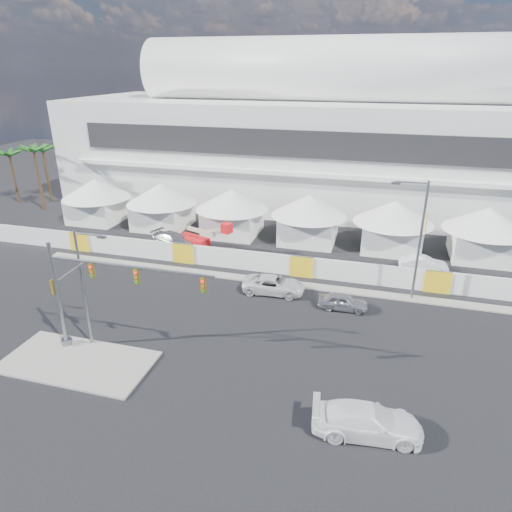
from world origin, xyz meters
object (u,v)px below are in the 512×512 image
(lot_car_c, at_px, (174,240))
(streetlight_curb, at_px, (418,233))
(pickup_curb, at_px, (274,285))
(streetlight_median, at_px, (85,281))
(pickup_near, at_px, (367,421))
(sedan_silver, at_px, (343,302))
(traffic_mast, at_px, (89,294))
(boom_lift, at_px, (199,239))
(lot_car_a, at_px, (424,264))

(lot_car_c, bearing_deg, streetlight_curb, -82.99)
(pickup_curb, xyz_separation_m, lot_car_c, (-13.05, 7.58, 0.04))
(pickup_curb, relative_size, streetlight_median, 0.63)
(pickup_near, height_order, streetlight_curb, streetlight_curb)
(streetlight_curb, bearing_deg, sedan_silver, -147.82)
(lot_car_c, relative_size, traffic_mast, 0.46)
(sedan_silver, relative_size, boom_lift, 0.53)
(sedan_silver, xyz_separation_m, boom_lift, (-16.54, 9.64, 0.30))
(pickup_near, xyz_separation_m, traffic_mast, (-18.51, 2.83, 3.65))
(sedan_silver, distance_m, lot_car_c, 21.14)
(lot_car_a, distance_m, traffic_mast, 30.58)
(lot_car_a, height_order, streetlight_median, streetlight_median)
(streetlight_curb, bearing_deg, lot_car_c, 167.10)
(pickup_curb, xyz_separation_m, lot_car_a, (12.87, 8.28, -0.01))
(lot_car_c, relative_size, streetlight_curb, 0.53)
(traffic_mast, bearing_deg, sedan_silver, 33.76)
(sedan_silver, distance_m, traffic_mast, 19.49)
(lot_car_a, distance_m, boom_lift, 23.28)
(pickup_curb, bearing_deg, streetlight_median, 134.21)
(lot_car_a, relative_size, lot_car_c, 0.83)
(lot_car_a, distance_m, streetlight_median, 30.70)
(pickup_curb, distance_m, boom_lift, 13.33)
(streetlight_curb, bearing_deg, lot_car_a, 76.86)
(sedan_silver, xyz_separation_m, pickup_near, (2.63, -13.44, 0.18))
(traffic_mast, bearing_deg, pickup_near, -8.68)
(pickup_curb, bearing_deg, lot_car_c, 56.56)
(lot_car_c, bearing_deg, traffic_mast, -150.53)
(sedan_silver, bearing_deg, traffic_mast, 122.76)
(lot_car_a, bearing_deg, pickup_near, 166.05)
(lot_car_a, bearing_deg, sedan_silver, 141.13)
(pickup_curb, distance_m, pickup_near, 17.17)
(pickup_curb, relative_size, boom_lift, 0.73)
(streetlight_median, bearing_deg, traffic_mast, -45.66)
(lot_car_c, bearing_deg, pickup_near, -115.81)
(pickup_near, height_order, lot_car_a, pickup_near)
(streetlight_median, distance_m, streetlight_curb, 25.53)
(boom_lift, bearing_deg, streetlight_median, -69.36)
(lot_car_a, distance_m, lot_car_c, 25.92)
(pickup_near, distance_m, streetlight_curb, 17.72)
(streetlight_curb, distance_m, boom_lift, 23.25)
(traffic_mast, bearing_deg, streetlight_median, 134.34)
(streetlight_median, relative_size, streetlight_curb, 0.83)
(pickup_curb, bearing_deg, streetlight_curb, -83.41)
(streetlight_curb, xyz_separation_m, boom_lift, (-21.81, 6.33, -4.98))
(pickup_curb, relative_size, lot_car_c, 0.99)
(pickup_near, distance_m, lot_car_a, 23.42)
(lot_car_a, xyz_separation_m, traffic_mast, (-22.62, -20.23, 3.77))
(traffic_mast, height_order, boom_lift, traffic_mast)
(pickup_curb, relative_size, traffic_mast, 0.46)
(traffic_mast, height_order, streetlight_median, streetlight_median)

